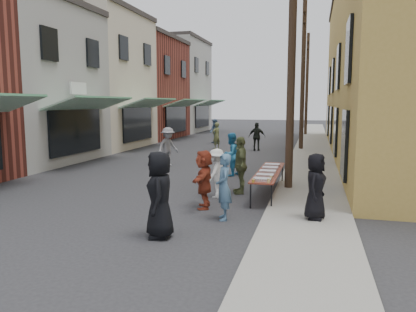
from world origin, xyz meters
The scene contains 27 objects.
ground centered at (0.00, 0.00, 0.00)m, with size 120.00×120.00×0.00m, color #28282B.
sidewalk centered at (5.00, 15.00, 0.05)m, with size 2.20×60.00×0.10m, color gray.
storefront_row centered at (-10.00, 14.96, 4.12)m, with size 8.00×37.00×9.00m.
utility_pole_near centered at (4.30, 3.00, 4.50)m, with size 0.26×0.26×9.00m, color #2D2116.
utility_pole_mid centered at (4.30, 15.00, 4.50)m, with size 0.26×0.26×9.00m, color #2D2116.
utility_pole_far centered at (4.30, 27.00, 4.50)m, with size 0.26×0.26×9.00m, color #2D2116.
serving_table centered at (3.72, 2.18, 0.71)m, with size 0.70×4.00×0.75m.
catering_tray_sausage centered at (3.72, 0.53, 0.79)m, with size 0.50×0.33×0.08m, color maroon.
catering_tray_foil_b centered at (3.72, 1.18, 0.79)m, with size 0.50×0.33×0.08m, color #B2B2B7.
catering_tray_buns centered at (3.72, 1.88, 0.79)m, with size 0.50×0.33×0.08m, color tan.
catering_tray_foil_d centered at (3.72, 2.58, 0.79)m, with size 0.50×0.33×0.08m, color #B2B2B7.
catering_tray_buns_end centered at (3.72, 3.28, 0.79)m, with size 0.50×0.33×0.08m, color tan.
condiment_jar_a centered at (3.50, 0.23, 0.79)m, with size 0.07×0.07×0.08m, color #A57F26.
condiment_jar_b centered at (3.50, 0.33, 0.79)m, with size 0.07×0.07×0.08m, color #A57F26.
condiment_jar_c centered at (3.50, 0.43, 0.79)m, with size 0.07×0.07×0.08m, color #A57F26.
cup_stack centered at (3.92, 0.28, 0.81)m, with size 0.08×0.08×0.12m, color tan.
guest_front_a centered at (1.90, -2.62, 0.95)m, with size 0.92×0.60×1.89m, color black.
guest_front_b centered at (2.95, -0.95, 0.83)m, with size 0.61×0.40×1.67m, color #476989.
guest_front_c centered at (1.89, 5.16, 0.87)m, with size 0.84×0.66×1.73m, color teal.
guest_front_d centered at (2.21, 1.35, 0.76)m, with size 0.98×0.57×1.52m, color silver.
guest_front_e centered at (2.82, 2.12, 0.92)m, with size 1.08×0.45×1.85m, color #565E36.
guest_queue_back centered at (2.17, 0.02, 0.82)m, with size 1.51×0.48×1.63m, color maroon.
server centered at (5.16, -0.66, 0.91)m, with size 0.79×0.51×1.62m, color black.
passerby_left centered at (-1.47, 6.97, 0.90)m, with size 1.16×0.67×1.79m, color gray.
passerby_mid centered at (1.71, 13.94, 0.87)m, with size 1.02×0.42×1.73m, color black.
passerby_right centered at (-0.91, 14.24, 0.85)m, with size 0.62×0.41×1.69m, color #5D653A.
passerby_far centered at (-1.85, 17.67, 0.88)m, with size 0.86×0.67×1.77m, color #4C6D94.
Camera 1 is at (5.09, -10.64, 2.92)m, focal length 35.00 mm.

